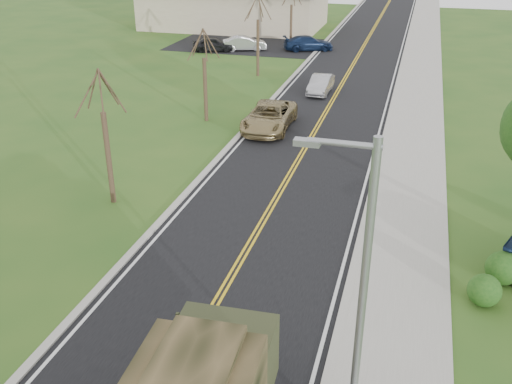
% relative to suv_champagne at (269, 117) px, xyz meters
% --- Properties ---
extents(road, '(8.00, 120.00, 0.01)m').
position_rel_suv_champagne_xyz_m(road, '(2.77, 18.42, -0.77)').
color(road, black).
rests_on(road, ground).
extents(curb_right, '(0.30, 120.00, 0.12)m').
position_rel_suv_champagne_xyz_m(curb_right, '(6.92, 18.42, -0.72)').
color(curb_right, '#9E998E').
rests_on(curb_right, ground).
extents(sidewalk_right, '(3.20, 120.00, 0.10)m').
position_rel_suv_champagne_xyz_m(sidewalk_right, '(8.67, 18.42, -0.73)').
color(sidewalk_right, '#9E998E').
rests_on(sidewalk_right, ground).
extents(curb_left, '(0.30, 120.00, 0.10)m').
position_rel_suv_champagne_xyz_m(curb_left, '(-1.38, 18.42, -0.73)').
color(curb_left, '#9E998E').
rests_on(curb_left, ground).
extents(street_light, '(1.65, 0.22, 8.00)m').
position_rel_suv_champagne_xyz_m(street_light, '(7.67, -22.08, 3.66)').
color(street_light, gray).
rests_on(street_light, ground).
extents(bare_tree_a, '(1.93, 2.26, 6.08)m').
position_rel_suv_champagne_xyz_m(bare_tree_a, '(-4.23, -11.58, 1.85)').
color(bare_tree_a, '#38281C').
rests_on(bare_tree_a, ground).
extents(bare_tree_b, '(1.83, 2.14, 5.73)m').
position_rel_suv_champagne_xyz_m(bare_tree_b, '(-4.23, 0.42, 1.70)').
color(bare_tree_b, '#38281C').
rests_on(bare_tree_b, ground).
extents(bare_tree_c, '(2.04, 2.39, 6.42)m').
position_rel_suv_champagne_xyz_m(bare_tree_c, '(-4.23, 12.42, 2.00)').
color(bare_tree_c, '#38281C').
rests_on(bare_tree_c, ground).
extents(bare_tree_d, '(1.88, 2.20, 5.91)m').
position_rel_suv_champagne_xyz_m(bare_tree_d, '(-4.23, 24.42, 1.77)').
color(bare_tree_d, '#38281C').
rests_on(bare_tree_d, ground).
extents(commercial_building, '(25.50, 21.50, 5.65)m').
position_rel_suv_champagne_xyz_m(commercial_building, '(-13.21, 34.40, 1.91)').
color(commercial_building, tan).
rests_on(commercial_building, ground).
extents(suv_champagne, '(2.66, 5.62, 1.55)m').
position_rel_suv_champagne_xyz_m(suv_champagne, '(0.00, 0.00, 0.00)').
color(suv_champagne, '#948153').
rests_on(suv_champagne, ground).
extents(sedan_silver, '(1.45, 3.95, 1.29)m').
position_rel_suv_champagne_xyz_m(sedan_silver, '(1.59, 8.73, -0.13)').
color(sedan_silver, '#A2A1A6').
rests_on(sedan_silver, ground).
extents(lot_car_dark, '(4.27, 2.81, 1.35)m').
position_rel_suv_champagne_xyz_m(lot_car_dark, '(-10.98, 20.42, -0.10)').
color(lot_car_dark, black).
rests_on(lot_car_dark, ground).
extents(lot_car_silver, '(4.45, 2.93, 1.39)m').
position_rel_suv_champagne_xyz_m(lot_car_silver, '(-8.17, 21.64, -0.08)').
color(lot_car_silver, '#ABABB0').
rests_on(lot_car_silver, ground).
extents(lot_car_navy, '(5.19, 3.72, 1.40)m').
position_rel_suv_champagne_xyz_m(lot_car_navy, '(-2.23, 23.41, -0.08)').
color(lot_car_navy, '#101F3D').
rests_on(lot_car_navy, ground).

